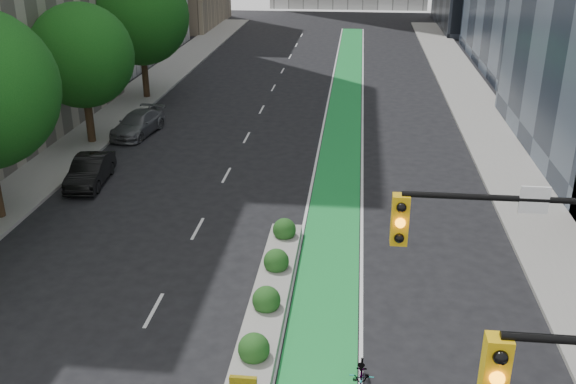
% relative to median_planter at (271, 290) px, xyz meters
% --- Properties ---
extents(sidewalk_left, '(3.60, 90.00, 0.15)m').
position_rel_median_planter_xyz_m(sidewalk_left, '(-13.00, 17.96, -0.30)').
color(sidewalk_left, gray).
rests_on(sidewalk_left, ground).
extents(sidewalk_right, '(3.60, 90.00, 0.15)m').
position_rel_median_planter_xyz_m(sidewalk_right, '(10.60, 17.96, -0.30)').
color(sidewalk_right, gray).
rests_on(sidewalk_right, ground).
extents(bike_lane_paint, '(2.20, 70.00, 0.01)m').
position_rel_median_planter_xyz_m(bike_lane_paint, '(1.80, 22.96, -0.37)').
color(bike_lane_paint, '#1A8F3A').
rests_on(bike_lane_paint, ground).
extents(tree_midfar, '(5.60, 5.60, 7.76)m').
position_rel_median_planter_xyz_m(tree_midfar, '(-12.20, 14.96, 4.57)').
color(tree_midfar, black).
rests_on(tree_midfar, ground).
extents(tree_far, '(6.60, 6.60, 9.00)m').
position_rel_median_planter_xyz_m(tree_far, '(-12.20, 24.96, 5.32)').
color(tree_far, black).
rests_on(tree_far, ground).
extents(median_planter, '(1.20, 10.26, 1.10)m').
position_rel_median_planter_xyz_m(median_planter, '(0.00, 0.00, 0.00)').
color(median_planter, gray).
rests_on(median_planter, ground).
extents(bicycle, '(0.69, 1.81, 0.94)m').
position_rel_median_planter_xyz_m(bicycle, '(3.00, -4.24, 0.10)').
color(bicycle, gray).
rests_on(bicycle, ground).
extents(parked_car_left_mid, '(1.82, 4.22, 1.35)m').
position_rel_median_planter_xyz_m(parked_car_left_mid, '(-9.90, 9.15, 0.30)').
color(parked_car_left_mid, black).
rests_on(parked_car_left_mid, ground).
extents(parked_car_left_far, '(2.44, 4.74, 1.31)m').
position_rel_median_planter_xyz_m(parked_car_left_far, '(-10.13, 16.85, 0.29)').
color(parked_car_left_far, '#595B5E').
rests_on(parked_car_left_far, ground).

